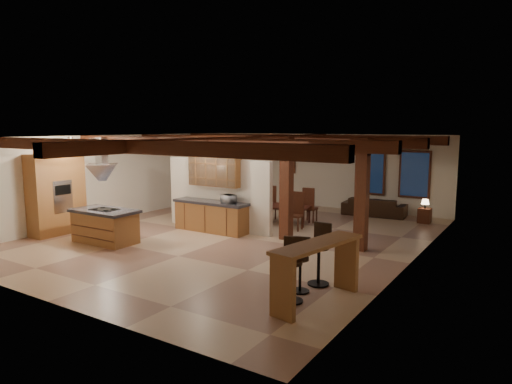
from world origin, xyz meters
TOP-DOWN VIEW (x-y plane):
  - ground at (0.00, 0.00)m, footprint 12.00×12.00m
  - room_walls at (0.00, 0.00)m, footprint 12.00×12.00m
  - ceiling_beams at (0.00, 0.00)m, footprint 10.00×12.00m
  - timber_posts at (2.50, 0.50)m, footprint 2.50×0.30m
  - partition_wall at (-1.00, 0.50)m, footprint 3.80×0.18m
  - pantry_cabinet at (-4.67, -2.60)m, footprint 0.67×1.60m
  - back_counter at (-1.00, 0.11)m, footprint 2.50×0.66m
  - upper_display_cabinet at (-1.00, 0.31)m, footprint 1.80×0.36m
  - range_hood at (-2.62, -2.54)m, footprint 1.10×1.10m
  - back_windows at (2.80, 5.93)m, footprint 2.70×0.07m
  - framed_art at (-1.50, 5.94)m, footprint 0.65×0.05m
  - recessed_cans at (-2.53, -1.93)m, footprint 3.16×2.46m
  - kitchen_island at (-2.62, -2.54)m, footprint 1.90×1.03m
  - dining_table at (0.32, 2.27)m, footprint 1.86×1.26m
  - sofa at (2.40, 5.26)m, footprint 2.28×1.04m
  - microwave at (-0.33, 0.11)m, footprint 0.50×0.40m
  - bar_counter at (4.18, -3.39)m, footprint 0.93×2.22m
  - side_table at (4.23, 4.91)m, footprint 0.40×0.40m
  - table_lamp at (4.23, 4.91)m, footprint 0.26×0.26m
  - bar_stool_a at (3.76, -3.55)m, footprint 0.44×0.46m
  - bar_stool_b at (3.66, -3.02)m, footprint 0.38×0.39m
  - bar_stool_c at (3.80, -2.46)m, footprint 0.44×0.44m
  - dining_chairs at (0.32, 2.27)m, footprint 1.97×1.97m

SIDE VIEW (x-z plane):
  - ground at x=0.00m, z-range 0.00..0.00m
  - side_table at x=4.23m, z-range 0.00..0.49m
  - dining_table at x=0.32m, z-range 0.00..0.60m
  - sofa at x=2.40m, z-range 0.00..0.65m
  - kitchen_island at x=-2.62m, z-range 0.00..0.94m
  - back_counter at x=-1.00m, z-range 0.01..0.95m
  - bar_stool_b at x=3.66m, z-range 0.01..1.07m
  - dining_chairs at x=0.32m, z-range 0.01..1.19m
  - bar_stool_a at x=3.76m, z-range 0.01..1.19m
  - bar_stool_c at x=3.80m, z-range 0.01..1.26m
  - table_lamp at x=4.23m, z-range 0.56..0.86m
  - bar_counter at x=4.18m, z-range 0.20..1.33m
  - microwave at x=-0.33m, z-range 0.94..1.18m
  - partition_wall at x=-1.00m, z-range 0.00..2.20m
  - pantry_cabinet at x=-4.67m, z-range 0.00..2.40m
  - back_windows at x=2.80m, z-range 0.65..2.35m
  - framed_art at x=-1.50m, z-range 1.27..2.12m
  - timber_posts at x=2.50m, z-range 0.31..3.21m
  - room_walls at x=0.00m, z-range -4.22..7.78m
  - range_hood at x=-2.62m, z-range 1.08..2.48m
  - upper_display_cabinet at x=-1.00m, z-range 1.37..2.33m
  - ceiling_beams at x=0.00m, z-range 2.62..2.90m
  - recessed_cans at x=-2.53m, z-range 2.85..2.89m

